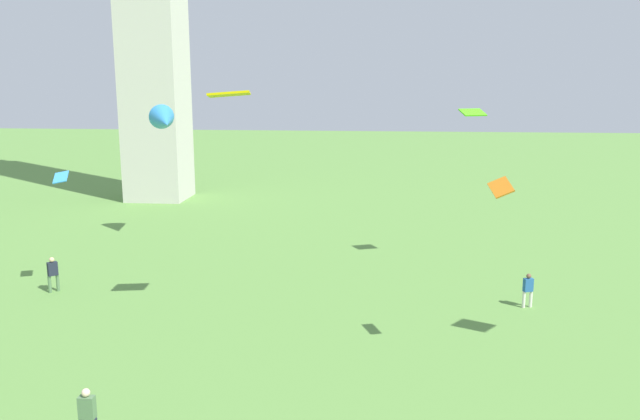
{
  "coord_description": "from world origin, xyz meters",
  "views": [
    {
      "loc": [
        3.98,
        -8.77,
        10.36
      ],
      "look_at": [
        1.42,
        18.21,
        4.8
      ],
      "focal_mm": 36.3,
      "sensor_mm": 36.0,
      "label": 1
    }
  ],
  "objects": [
    {
      "name": "kite_flying_3",
      "position": [
        -11.17,
        20.33,
        5.72
      ],
      "size": [
        0.88,
        0.98,
        0.52
      ],
      "rotation": [
        0.0,
        0.0,
        1.87
      ],
      "color": "#399BF0"
    },
    {
      "name": "person_1",
      "position": [
        -11.95,
        20.29,
        1.0
      ],
      "size": [
        0.51,
        0.51,
        1.76
      ],
      "rotation": [
        0.0,
        0.0,
        0.78
      ],
      "color": "#51754C",
      "rests_on": "ground_plane"
    },
    {
      "name": "kite_flying_2",
      "position": [
        -9.39,
        30.31,
        7.75
      ],
      "size": [
        2.53,
        2.91,
        1.94
      ],
      "rotation": [
        0.0,
        0.0,
        0.47
      ],
      "color": "#3087D3"
    },
    {
      "name": "kite_flying_4",
      "position": [
        8.13,
        13.75,
        6.65
      ],
      "size": [
        0.81,
        0.93,
        0.68
      ],
      "rotation": [
        0.0,
        0.0,
        1.76
      ],
      "color": "orange"
    },
    {
      "name": "person_2",
      "position": [
        10.8,
        20.23,
        0.91
      ],
      "size": [
        0.48,
        0.36,
        1.61
      ],
      "rotation": [
        0.0,
        0.0,
        3.47
      ],
      "color": "silver",
      "rests_on": "ground_plane"
    },
    {
      "name": "person_0",
      "position": [
        -4.22,
        7.41,
        0.98
      ],
      "size": [
        0.54,
        0.26,
        1.74
      ],
      "rotation": [
        0.0,
        0.0,
        0.0
      ],
      "color": "#1E2333",
      "rests_on": "ground_plane"
    },
    {
      "name": "kite_flying_0",
      "position": [
        8.76,
        26.27,
        8.57
      ],
      "size": [
        1.49,
        1.25,
        0.37
      ],
      "rotation": [
        0.0,
        0.0,
        3.51
      ],
      "color": "#50C618"
    },
    {
      "name": "kite_flying_1",
      "position": [
        -2.04,
        16.7,
        9.72
      ],
      "size": [
        1.79,
        1.38,
        0.33
      ],
      "rotation": [
        0.0,
        0.0,
        3.29
      ],
      "color": "#C8B605"
    }
  ]
}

